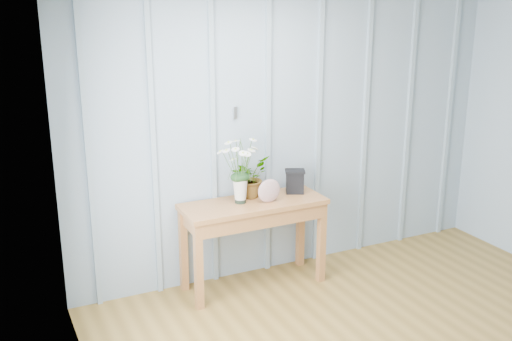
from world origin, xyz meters
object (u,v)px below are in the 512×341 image
daisy_vase (240,161)px  felt_disc_vessel (269,191)px  carved_box (295,181)px  sideboard (253,215)px

daisy_vase → felt_disc_vessel: size_ratio=2.86×
daisy_vase → carved_box: size_ratio=2.77×
sideboard → daisy_vase: (-0.11, 0.02, 0.47)m
sideboard → carved_box: size_ratio=5.87×
sideboard → daisy_vase: size_ratio=2.12×
daisy_vase → carved_box: daisy_vase is taller
sideboard → daisy_vase: 0.48m
daisy_vase → felt_disc_vessel: (0.22, -0.09, -0.26)m
felt_disc_vessel → carved_box: size_ratio=0.97×
daisy_vase → felt_disc_vessel: 0.35m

